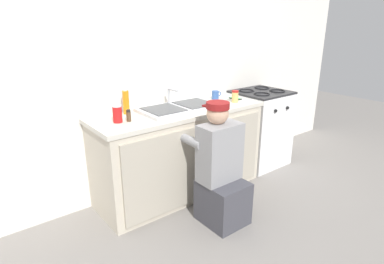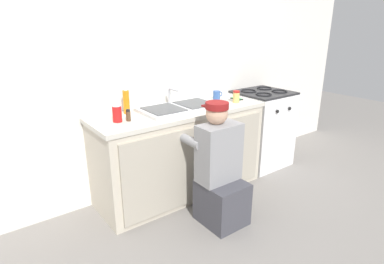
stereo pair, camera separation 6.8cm
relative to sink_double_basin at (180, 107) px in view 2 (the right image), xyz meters
name	(u,v)px [view 2 (the right image)]	position (x,y,z in m)	size (l,w,h in m)	color
ground_plane	(198,203)	(0.00, -0.30, -0.93)	(12.00, 12.00, 0.00)	gray
back_wall	(161,71)	(0.00, 0.35, 0.32)	(6.00, 0.10, 2.50)	silver
counter_cabinet	(181,154)	(0.00, -0.01, -0.50)	(1.77, 0.62, 0.87)	beige
countertop	(180,111)	(0.00, 0.00, -0.04)	(1.81, 0.62, 0.04)	beige
sink_double_basin	(180,107)	(0.00, 0.00, 0.00)	(0.80, 0.44, 0.19)	silver
stove_range	(261,128)	(1.23, 0.00, -0.46)	(0.63, 0.62, 0.95)	white
plumber_person	(220,174)	(-0.02, -0.64, -0.47)	(0.42, 0.61, 1.10)	#3F3F47
coffee_mug	(217,95)	(0.58, 0.11, 0.03)	(0.13, 0.08, 0.10)	#335699
spice_bottle_pepper	(128,115)	(-0.58, -0.05, 0.03)	(0.04, 0.04, 0.11)	#513823
condiment_jar	(236,97)	(0.65, -0.13, 0.05)	(0.07, 0.07, 0.13)	#DBB760
cell_phone	(237,99)	(0.76, -0.02, -0.01)	(0.07, 0.14, 0.01)	black
soap_bottle_orange	(126,102)	(-0.49, 0.18, 0.09)	(0.06, 0.06, 0.25)	orange
soda_cup_red	(117,113)	(-0.67, -0.02, 0.06)	(0.08, 0.08, 0.15)	red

